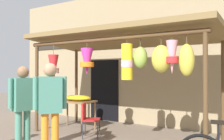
% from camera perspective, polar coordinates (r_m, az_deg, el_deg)
% --- Properties ---
extents(shop_facade, '(10.19, 0.29, 4.20)m').
position_cam_1_polar(shop_facade, '(8.28, 6.54, 3.00)').
color(shop_facade, '#9E8966').
rests_on(shop_facade, ground_plane).
extents(market_stall_canopy, '(4.94, 2.13, 2.62)m').
position_cam_1_polar(market_stall_canopy, '(6.51, 2.22, 5.44)').
color(market_stall_canopy, brown).
rests_on(market_stall_canopy, ground_plane).
extents(display_table, '(1.14, 0.68, 0.80)m').
position_cam_1_polar(display_table, '(7.60, -8.13, -7.23)').
color(display_table, brown).
rests_on(display_table, ground_plane).
extents(flower_heap_on_table, '(0.81, 0.57, 0.15)m').
position_cam_1_polar(flower_heap_on_table, '(7.53, -7.31, -5.95)').
color(flower_heap_on_table, yellow).
rests_on(flower_heap_on_table, display_table).
extents(folding_chair, '(0.54, 0.54, 0.84)m').
position_cam_1_polar(folding_chair, '(6.56, -5.14, -10.01)').
color(folding_chair, '#AD1E1E').
rests_on(folding_chair, ground_plane).
extents(vendor_in_orange, '(0.41, 0.50, 1.74)m').
position_cam_1_polar(vendor_in_orange, '(4.86, -13.15, -6.92)').
color(vendor_in_orange, orange).
rests_on(vendor_in_orange, ground_plane).
extents(shopper_by_bananas, '(0.28, 0.59, 1.70)m').
position_cam_1_polar(shopper_by_bananas, '(5.46, -18.58, -6.50)').
color(shopper_by_bananas, '#4C8E7A').
rests_on(shopper_by_bananas, ground_plane).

